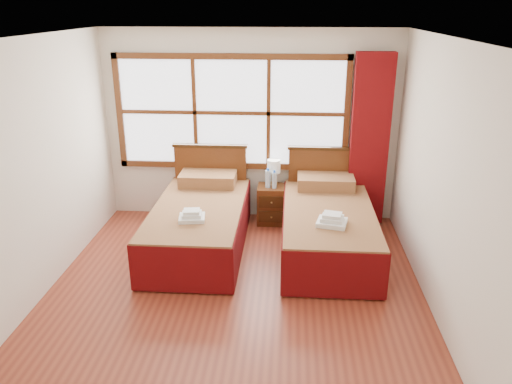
{
  "coord_description": "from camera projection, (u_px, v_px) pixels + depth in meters",
  "views": [
    {
      "loc": [
        0.55,
        -4.42,
        2.88
      ],
      "look_at": [
        0.19,
        0.7,
        0.94
      ],
      "focal_mm": 35.0,
      "sensor_mm": 36.0,
      "label": 1
    }
  ],
  "objects": [
    {
      "name": "ceiling",
      "position": [
        228.0,
        39.0,
        4.26
      ],
      "size": [
        4.5,
        4.5,
        0.0
      ],
      "primitive_type": "plane",
      "rotation": [
        3.14,
        0.0,
        0.0
      ],
      "color": "white",
      "rests_on": "wall_back"
    },
    {
      "name": "bottle_near",
      "position": [
        268.0,
        179.0,
        6.75
      ],
      "size": [
        0.07,
        0.07,
        0.27
      ],
      "color": "silver",
      "rests_on": "nightstand"
    },
    {
      "name": "bed_right",
      "position": [
        328.0,
        226.0,
        6.11
      ],
      "size": [
        1.1,
        2.12,
        1.07
      ],
      "color": "#361F0B",
      "rests_on": "floor"
    },
    {
      "name": "towels_left",
      "position": [
        192.0,
        216.0,
        5.66
      ],
      "size": [
        0.32,
        0.29,
        0.12
      ],
      "rotation": [
        0.0,
        0.0,
        0.13
      ],
      "color": "white",
      "rests_on": "bed_left"
    },
    {
      "name": "wall_left",
      "position": [
        27.0,
        177.0,
        4.85
      ],
      "size": [
        0.0,
        4.5,
        4.5
      ],
      "primitive_type": "plane",
      "rotation": [
        1.57,
        0.0,
        1.57
      ],
      "color": "silver",
      "rests_on": "floor"
    },
    {
      "name": "lamp",
      "position": [
        274.0,
        167.0,
        6.84
      ],
      "size": [
        0.18,
        0.18,
        0.35
      ],
      "color": "gold",
      "rests_on": "nightstand"
    },
    {
      "name": "wall_back",
      "position": [
        250.0,
        127.0,
        6.82
      ],
      "size": [
        4.0,
        0.0,
        4.0
      ],
      "primitive_type": "plane",
      "rotation": [
        1.57,
        0.0,
        0.0
      ],
      "color": "silver",
      "rests_on": "floor"
    },
    {
      "name": "towels_right",
      "position": [
        332.0,
        220.0,
        5.54
      ],
      "size": [
        0.37,
        0.34,
        0.14
      ],
      "rotation": [
        0.0,
        0.0,
        -0.22
      ],
      "color": "white",
      "rests_on": "bed_right"
    },
    {
      "name": "floor",
      "position": [
        233.0,
        300.0,
        5.18
      ],
      "size": [
        4.5,
        4.5,
        0.0
      ],
      "primitive_type": "plane",
      "color": "brown",
      "rests_on": "ground"
    },
    {
      "name": "curtain",
      "position": [
        369.0,
        141.0,
        6.63
      ],
      "size": [
        0.5,
        0.16,
        2.3
      ],
      "primitive_type": "cube",
      "color": "maroon",
      "rests_on": "wall_back"
    },
    {
      "name": "wall_right",
      "position": [
        447.0,
        187.0,
        4.59
      ],
      "size": [
        0.0,
        4.5,
        4.5
      ],
      "primitive_type": "plane",
      "rotation": [
        1.57,
        0.0,
        -1.57
      ],
      "color": "silver",
      "rests_on": "floor"
    },
    {
      "name": "bed_left",
      "position": [
        200.0,
        222.0,
        6.22
      ],
      "size": [
        1.1,
        2.13,
        1.07
      ],
      "color": "#361F0B",
      "rests_on": "floor"
    },
    {
      "name": "bottle_far",
      "position": [
        274.0,
        180.0,
        6.74
      ],
      "size": [
        0.07,
        0.07,
        0.25
      ],
      "color": "silver",
      "rests_on": "nightstand"
    },
    {
      "name": "nightstand",
      "position": [
        272.0,
        204.0,
        6.92
      ],
      "size": [
        0.4,
        0.4,
        0.53
      ],
      "color": "#592D13",
      "rests_on": "floor"
    },
    {
      "name": "window",
      "position": [
        232.0,
        113.0,
        6.73
      ],
      "size": [
        3.16,
        0.06,
        1.56
      ],
      "color": "white",
      "rests_on": "wall_back"
    }
  ]
}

